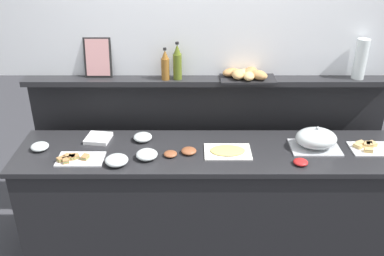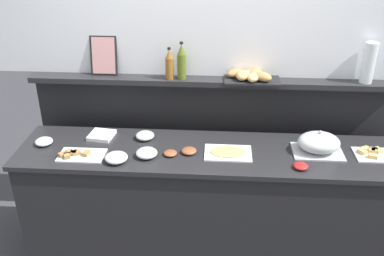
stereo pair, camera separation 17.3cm
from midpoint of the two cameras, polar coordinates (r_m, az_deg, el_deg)
name	(u,v)px [view 1 (the left image)]	position (r m, az deg, el deg)	size (l,w,h in m)	color
ground_plane	(207,204)	(4.00, 0.80, -10.10)	(12.00, 12.00, 0.00)	#38383D
buffet_counter	(211,204)	(3.24, 0.95, -10.03)	(2.70, 0.60, 0.92)	black
back_ledge_unit	(209,146)	(3.52, 0.89, -2.44)	(2.75, 0.22, 1.30)	black
sandwich_platter_rear	(79,158)	(2.99, -16.38, -3.91)	(0.31, 0.19, 0.04)	silver
sandwich_platter_side	(371,148)	(3.21, 21.22, -2.49)	(0.29, 0.20, 0.04)	silver
cold_cuts_platter	(229,151)	(2.96, 3.27, -3.12)	(0.32, 0.22, 0.02)	white
serving_cloche	(318,139)	(3.07, 14.75, -1.49)	(0.34, 0.24, 0.17)	#B7BABF
glass_bowl_large	(148,155)	(2.91, -7.51, -3.56)	(0.15, 0.15, 0.06)	silver
glass_bowl_medium	(144,137)	(3.13, -7.92, -1.25)	(0.13, 0.13, 0.05)	silver
glass_bowl_small	(41,147)	(3.20, -20.77, -2.33)	(0.12, 0.12, 0.05)	silver
glass_bowl_extra	(118,160)	(2.88, -11.45, -4.25)	(0.15, 0.15, 0.06)	silver
condiment_bowl_red	(172,154)	(2.92, -4.38, -3.46)	(0.09, 0.09, 0.03)	brown
condiment_bowl_teal	(302,162)	(2.89, 12.72, -4.48)	(0.10, 0.10, 0.03)	red
condiment_bowl_dark	(190,151)	(2.95, -1.91, -3.07)	(0.10, 0.10, 0.04)	brown
napkin_stack	(100,138)	(3.20, -13.61, -1.33)	(0.17, 0.17, 0.03)	white
vinegar_bottle_amber	(167,66)	(3.14, -4.94, 8.21)	(0.06, 0.06, 0.24)	#8E5B23
olive_oil_bottle	(179,63)	(3.14, -3.33, 8.60)	(0.06, 0.06, 0.28)	#56661E
bread_basket	(247,75)	(3.17, 5.73, 7.03)	(0.40, 0.27, 0.08)	black
framed_picture	(99,57)	(3.27, -13.67, 9.06)	(0.20, 0.07, 0.29)	black
water_carafe	(363,59)	(3.33, 20.25, 8.52)	(0.09, 0.09, 0.29)	silver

